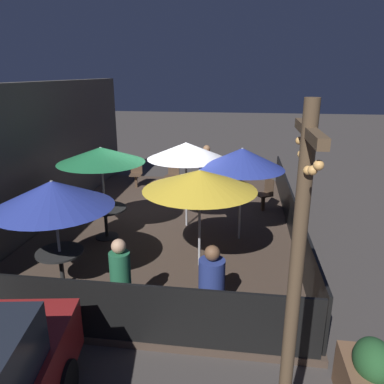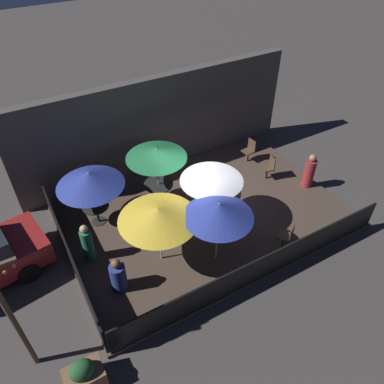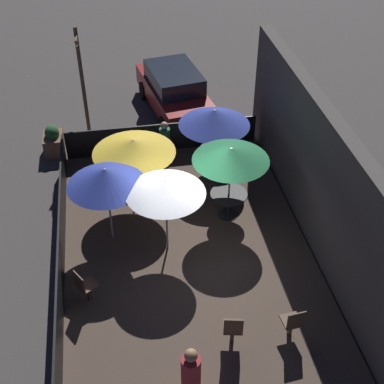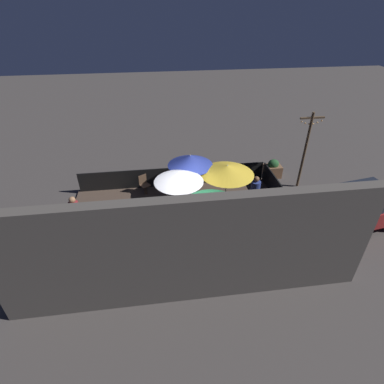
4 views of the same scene
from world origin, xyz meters
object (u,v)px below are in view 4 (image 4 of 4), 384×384
patio_umbrella_4 (227,170)px  patio_chair_1 (98,230)px  dining_table_0 (211,233)px  dining_table_1 (270,229)px  planter_box (273,169)px  patio_umbrella_0 (213,201)px  light_post (306,147)px  parked_car_0 (359,207)px  patron_1 (275,205)px  patio_umbrella_1 (275,202)px  patio_umbrella_2 (190,160)px  patio_umbrella_3 (179,177)px  patio_chair_2 (144,184)px  patron_0 (255,189)px  patron_2 (75,213)px  patio_chair_0 (92,255)px

patio_umbrella_4 → patio_chair_1: patio_umbrella_4 is taller
dining_table_0 → dining_table_1: size_ratio=1.18×
dining_table_1 → planter_box: 5.18m
patio_umbrella_4 → patio_umbrella_0: bearing=65.7°
dining_table_0 → light_post: 6.36m
light_post → parked_car_0: size_ratio=0.84×
planter_box → patio_umbrella_4: bearing=38.2°
patio_umbrella_0 → dining_table_0: size_ratio=2.20×
patron_1 → patio_umbrella_1: bearing=-52.8°
patio_umbrella_2 → patio_umbrella_3: bearing=65.4°
patio_chair_2 → patron_1: 5.87m
patio_umbrella_2 → patio_umbrella_4: patio_umbrella_2 is taller
patron_0 → patron_2: 7.64m
patio_chair_1 → parked_car_0: bearing=10.2°
patio_umbrella_1 → patio_umbrella_4: patio_umbrella_1 is taller
patron_2 → parked_car_0: bearing=123.1°
patio_umbrella_2 → dining_table_1: size_ratio=2.60×
dining_table_1 → patron_1: bearing=-117.1°
patron_2 → patio_umbrella_0: bearing=109.4°
patio_umbrella_1 → patio_umbrella_4: bearing=-64.8°
patio_umbrella_0 → parked_car_0: bearing=-174.5°
patio_chair_0 → dining_table_0: bearing=-0.0°
patio_chair_2 → patron_2: patron_2 is taller
patio_chair_2 → patron_0: patron_0 is taller
parked_car_0 → patio_umbrella_4: bearing=-29.0°
patio_chair_1 → patron_0: (-6.61, -1.91, 0.00)m
patio_umbrella_2 → patron_1: 3.95m
patio_chair_1 → patron_1: bearing=15.7°
patio_umbrella_1 → patio_chair_1: patio_umbrella_1 is taller
parked_car_0 → patron_0: bearing=-40.9°
dining_table_1 → patio_chair_0: size_ratio=0.93×
dining_table_0 → patron_0: patron_0 is taller
light_post → dining_table_0: bearing=36.1°
light_post → patio_umbrella_0: bearing=36.1°
patio_chair_0 → patio_chair_1: patio_chair_1 is taller
patio_umbrella_2 → patio_chair_2: bearing=-18.8°
planter_box → parked_car_0: bearing=114.8°
patio_umbrella_4 → patron_2: 6.28m
planter_box → light_post: (-0.90, 1.12, 1.67)m
patio_chair_0 → light_post: (-9.16, -4.10, 1.48)m
patio_umbrella_1 → patron_0: bearing=-96.6°
dining_table_1 → parked_car_0: size_ratio=0.19×
patio_umbrella_3 → patio_chair_2: 2.90m
patio_umbrella_3 → patio_chair_2: patio_umbrella_3 is taller
patio_chair_0 → patio_chair_2: size_ratio=0.97×
patio_umbrella_2 → patron_0: 3.24m
patio_umbrella_0 → patron_0: bearing=-132.6°
patio_chair_2 → light_post: bearing=56.6°
parked_car_0 → dining_table_1: bearing=-0.2°
patio_umbrella_3 → patio_chair_1: 3.58m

